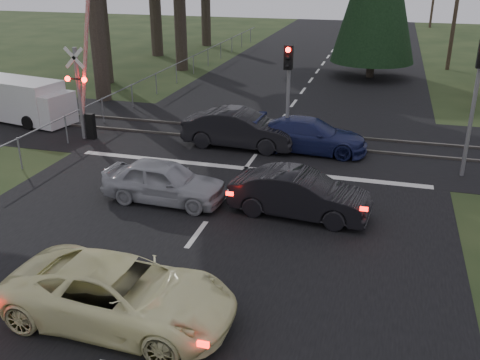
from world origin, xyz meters
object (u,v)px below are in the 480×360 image
(crossing_signal, at_px, (84,91))
(traffic_signal_right, at_px, (479,83))
(silver_car, at_px, (164,182))
(white_van, at_px, (24,101))
(dark_car_far, at_px, (240,129))
(traffic_signal_center, at_px, (288,80))
(blue_sedan, at_px, (310,135))
(cream_coupe, at_px, (121,294))
(dark_hatchback, at_px, (300,194))

(crossing_signal, relative_size, traffic_signal_right, 1.48)
(silver_car, distance_m, white_van, 11.69)
(dark_car_far, relative_size, white_van, 0.87)
(crossing_signal, distance_m, traffic_signal_right, 14.88)
(traffic_signal_center, bearing_deg, blue_sedan, 3.98)
(crossing_signal, xyz_separation_m, white_van, (-4.16, 1.53, -1.07))
(cream_coupe, xyz_separation_m, white_van, (-11.23, 12.32, 0.31))
(silver_car, relative_size, dark_car_far, 0.85)
(traffic_signal_center, distance_m, cream_coupe, 11.93)
(traffic_signal_right, bearing_deg, blue_sedan, 167.29)
(traffic_signal_right, height_order, blue_sedan, traffic_signal_right)
(cream_coupe, relative_size, dark_car_far, 1.07)
(traffic_signal_right, distance_m, traffic_signal_center, 6.68)
(silver_car, bearing_deg, crossing_signal, 50.62)
(crossing_signal, distance_m, dark_car_far, 6.60)
(crossing_signal, xyz_separation_m, silver_car, (5.57, -4.95, -1.40))
(crossing_signal, relative_size, dark_hatchback, 1.70)
(cream_coupe, height_order, silver_car, cream_coupe)
(traffic_signal_center, xyz_separation_m, cream_coupe, (-1.20, -11.68, -2.13))
(white_van, bearing_deg, dark_car_far, 6.75)
(dark_hatchback, bearing_deg, traffic_signal_right, -42.93)
(dark_hatchback, height_order, dark_car_far, dark_car_far)
(cream_coupe, distance_m, blue_sedan, 11.93)
(silver_car, relative_size, blue_sedan, 0.86)
(crossing_signal, relative_size, blue_sedan, 1.55)
(dark_car_far, distance_m, white_van, 10.62)
(traffic_signal_right, xyz_separation_m, blue_sedan, (-5.62, 1.27, -2.66))
(blue_sedan, height_order, dark_car_far, dark_car_far)
(cream_coupe, relative_size, silver_car, 1.25)
(traffic_signal_center, distance_m, silver_car, 6.79)
(dark_hatchback, height_order, blue_sedan, dark_hatchback)
(crossing_signal, bearing_deg, dark_hatchback, -26.21)
(traffic_signal_right, bearing_deg, traffic_signal_center, 169.59)
(crossing_signal, height_order, traffic_signal_center, crossing_signal)
(crossing_signal, relative_size, traffic_signal_center, 1.70)
(white_van, bearing_deg, cream_coupe, -36.52)
(crossing_signal, height_order, dark_car_far, crossing_signal)
(white_van, bearing_deg, silver_car, -22.56)
(silver_car, relative_size, white_van, 0.74)
(dark_car_far, bearing_deg, blue_sedan, -82.89)
(traffic_signal_right, bearing_deg, dark_car_far, 172.98)
(crossing_signal, height_order, blue_sedan, crossing_signal)
(cream_coupe, bearing_deg, crossing_signal, 35.31)
(dark_car_far, bearing_deg, crossing_signal, 98.65)
(traffic_signal_right, distance_m, dark_hatchback, 7.25)
(crossing_signal, bearing_deg, white_van, 159.81)
(traffic_signal_center, xyz_separation_m, white_van, (-12.43, 0.64, -1.82))
(traffic_signal_right, xyz_separation_m, white_van, (-18.98, 1.84, -2.33))
(dark_car_far, bearing_deg, silver_car, 173.61)
(traffic_signal_center, distance_m, blue_sedan, 2.35)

